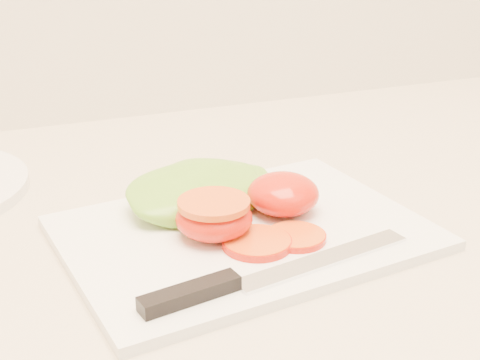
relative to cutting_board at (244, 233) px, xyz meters
name	(u,v)px	position (x,y,z in m)	size (l,w,h in m)	color
cutting_board	(244,233)	(0.00, 0.00, 0.00)	(0.33, 0.24, 0.01)	white
tomato_half_dome	(283,194)	(0.05, 0.02, 0.02)	(0.07, 0.07, 0.04)	red
tomato_half_cut	(214,216)	(-0.03, 0.00, 0.02)	(0.07, 0.07, 0.04)	red
tomato_slice_0	(257,243)	(0.00, -0.04, 0.01)	(0.06, 0.06, 0.01)	#D05213
tomato_slice_1	(296,236)	(0.04, -0.04, 0.01)	(0.05, 0.05, 0.01)	#D05213
lettuce_leaf_0	(199,191)	(-0.02, 0.07, 0.02)	(0.16, 0.11, 0.03)	#83C534
lettuce_leaf_1	(233,185)	(0.02, 0.08, 0.02)	(0.10, 0.07, 0.02)	#83C534
knife	(246,279)	(-0.04, -0.09, 0.01)	(0.25, 0.06, 0.01)	silver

